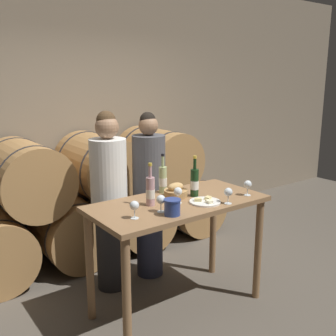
{
  "coord_description": "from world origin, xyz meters",
  "views": [
    {
      "loc": [
        -1.86,
        -2.41,
        1.94
      ],
      "look_at": [
        0.0,
        0.14,
        1.21
      ],
      "focal_mm": 42.0,
      "sensor_mm": 36.0,
      "label": 1
    }
  ],
  "objects": [
    {
      "name": "wine_glass_far_left",
      "position": [
        -0.5,
        -0.13,
        1.05
      ],
      "size": [
        0.07,
        0.07,
        0.13
      ],
      "color": "white",
      "rests_on": "tasting_table"
    },
    {
      "name": "wine_glass_left",
      "position": [
        -0.26,
        -0.13,
        1.05
      ],
      "size": [
        0.07,
        0.07,
        0.13
      ],
      "color": "white",
      "rests_on": "tasting_table"
    },
    {
      "name": "cheese_plate",
      "position": [
        0.15,
        -0.16,
        0.97
      ],
      "size": [
        0.25,
        0.25,
        0.04
      ],
      "color": "white",
      "rests_on": "tasting_table"
    },
    {
      "name": "wine_bottle_red",
      "position": [
        0.2,
        0.03,
        1.08
      ],
      "size": [
        0.07,
        0.07,
        0.35
      ],
      "color": "#193819",
      "rests_on": "tasting_table"
    },
    {
      "name": "wine_bottle_rose",
      "position": [
        -0.24,
        0.04,
        1.08
      ],
      "size": [
        0.07,
        0.07,
        0.34
      ],
      "color": "#BC8E93",
      "rests_on": "tasting_table"
    },
    {
      "name": "wine_glass_right",
      "position": [
        0.28,
        -0.29,
        1.05
      ],
      "size": [
        0.07,
        0.07,
        0.13
      ],
      "color": "white",
      "rests_on": "tasting_table"
    },
    {
      "name": "person_right",
      "position": [
        0.14,
        0.64,
        0.83
      ],
      "size": [
        0.31,
        0.31,
        1.63
      ],
      "color": "#2D334C",
      "rests_on": "ground_plane"
    },
    {
      "name": "barrel_stack",
      "position": [
        -0.0,
        1.43,
        0.62
      ],
      "size": [
        3.08,
        0.93,
        1.34
      ],
      "color": "#A87A47",
      "rests_on": "ground_plane"
    },
    {
      "name": "wine_glass_far_right",
      "position": [
        0.57,
        -0.22,
        1.05
      ],
      "size": [
        0.07,
        0.07,
        0.13
      ],
      "color": "white",
      "rests_on": "tasting_table"
    },
    {
      "name": "ground_plane",
      "position": [
        0.0,
        0.0,
        0.0
      ],
      "size": [
        10.0,
        10.0,
        0.0
      ],
      "primitive_type": "plane",
      "color": "#564F44"
    },
    {
      "name": "wine_glass_center",
      "position": [
        -0.03,
        -0.04,
        1.05
      ],
      "size": [
        0.07,
        0.07,
        0.13
      ],
      "color": "white",
      "rests_on": "tasting_table"
    },
    {
      "name": "person_left",
      "position": [
        -0.29,
        0.64,
        0.85
      ],
      "size": [
        0.33,
        0.33,
        1.66
      ],
      "color": "#232326",
      "rests_on": "ground_plane"
    },
    {
      "name": "blue_crock",
      "position": [
        -0.24,
        -0.24,
        1.02
      ],
      "size": [
        0.13,
        0.13,
        0.12
      ],
      "color": "navy",
      "rests_on": "tasting_table"
    },
    {
      "name": "wine_bottle_white",
      "position": [
        0.04,
        0.27,
        1.08
      ],
      "size": [
        0.07,
        0.07,
        0.35
      ],
      "color": "#ADBC7F",
      "rests_on": "tasting_table"
    },
    {
      "name": "bread_basket",
      "position": [
        0.06,
        0.11,
        1.0
      ],
      "size": [
        0.2,
        0.2,
        0.12
      ],
      "color": "#A87F4C",
      "rests_on": "tasting_table"
    },
    {
      "name": "stone_wall_back",
      "position": [
        0.0,
        2.01,
        1.6
      ],
      "size": [
        10.0,
        0.12,
        3.2
      ],
      "color": "gray",
      "rests_on": "ground_plane"
    },
    {
      "name": "tasting_table",
      "position": [
        0.0,
        0.0,
        0.81
      ],
      "size": [
        1.45,
        0.7,
        0.96
      ],
      "color": "olive",
      "rests_on": "ground_plane"
    }
  ]
}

